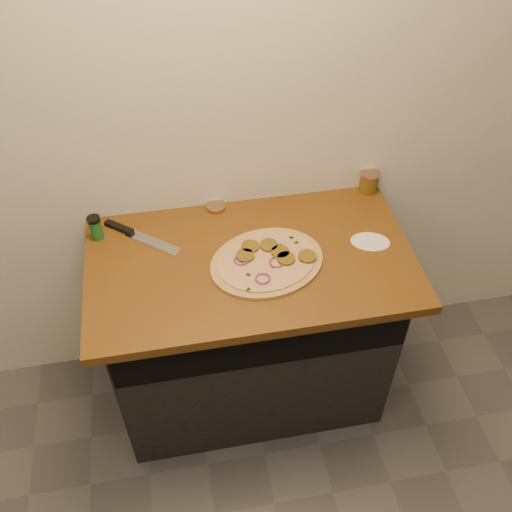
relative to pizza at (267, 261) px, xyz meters
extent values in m
cube|color=beige|center=(-0.06, 0.37, 0.44)|extent=(4.00, 0.02, 2.70)
cube|color=black|center=(-0.06, 0.07, -0.48)|extent=(1.10, 0.60, 0.86)
cube|color=brown|center=(-0.06, 0.04, -0.03)|extent=(1.20, 0.70, 0.04)
cylinder|color=tan|center=(0.00, 0.00, 0.00)|extent=(0.51, 0.51, 0.01)
cylinder|color=beige|center=(0.00, 0.00, 0.01)|extent=(0.44, 0.44, 0.01)
cylinder|color=brown|center=(-0.05, 0.07, 0.01)|extent=(0.07, 0.07, 0.01)
cylinder|color=brown|center=(0.14, -0.02, 0.01)|extent=(0.07, 0.07, 0.01)
cylinder|color=brown|center=(0.07, -0.01, 0.01)|extent=(0.07, 0.07, 0.01)
cylinder|color=brown|center=(0.05, 0.02, 0.01)|extent=(0.07, 0.07, 0.01)
cylinder|color=brown|center=(0.02, 0.07, 0.01)|extent=(0.07, 0.07, 0.01)
cylinder|color=brown|center=(-0.08, 0.03, 0.01)|extent=(0.07, 0.07, 0.01)
torus|color=#782D6A|center=(-0.03, -0.09, 0.01)|extent=(0.06, 0.06, 0.01)
torus|color=#782D6A|center=(0.03, -0.02, 0.01)|extent=(0.06, 0.06, 0.01)
torus|color=#782D6A|center=(-0.09, 0.01, 0.01)|extent=(0.06, 0.06, 0.01)
cube|color=black|center=(-0.09, 0.02, 0.01)|extent=(0.01, 0.02, 0.00)
cube|color=black|center=(-0.08, -0.06, 0.01)|extent=(0.02, 0.02, 0.00)
cube|color=black|center=(0.01, -0.04, 0.01)|extent=(0.02, 0.02, 0.00)
cube|color=black|center=(-0.07, 0.06, 0.01)|extent=(0.01, 0.02, 0.00)
cube|color=black|center=(0.06, 0.06, 0.01)|extent=(0.02, 0.01, 0.00)
cube|color=black|center=(0.11, 0.10, 0.01)|extent=(0.02, 0.02, 0.00)
cube|color=black|center=(0.07, 0.00, 0.01)|extent=(0.02, 0.02, 0.00)
cube|color=black|center=(0.12, -0.03, 0.01)|extent=(0.02, 0.01, 0.00)
cube|color=black|center=(-0.09, -0.13, 0.01)|extent=(0.02, 0.02, 0.00)
cube|color=black|center=(0.07, 0.03, 0.01)|extent=(0.02, 0.01, 0.00)
cube|color=black|center=(0.12, 0.07, 0.01)|extent=(0.02, 0.02, 0.00)
cube|color=#B7BAC1|center=(-0.40, 0.18, -0.01)|extent=(0.21, 0.18, 0.01)
cube|color=black|center=(-0.53, 0.28, 0.00)|extent=(0.11, 0.10, 0.02)
cylinder|color=tan|center=(-0.14, 0.34, 0.00)|extent=(0.11, 0.11, 0.02)
cylinder|color=#952D0E|center=(0.49, 0.34, 0.03)|extent=(0.08, 0.08, 0.07)
cylinder|color=tan|center=(0.49, 0.34, 0.07)|extent=(0.08, 0.08, 0.01)
cylinder|color=#1C5923|center=(-0.61, 0.25, 0.03)|extent=(0.05, 0.05, 0.08)
cylinder|color=black|center=(-0.61, 0.25, 0.08)|extent=(0.05, 0.05, 0.01)
cylinder|color=white|center=(0.40, 0.04, -0.01)|extent=(0.18, 0.18, 0.00)
camera|label=1|loc=(-0.30, -1.41, 1.47)|focal=40.00mm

